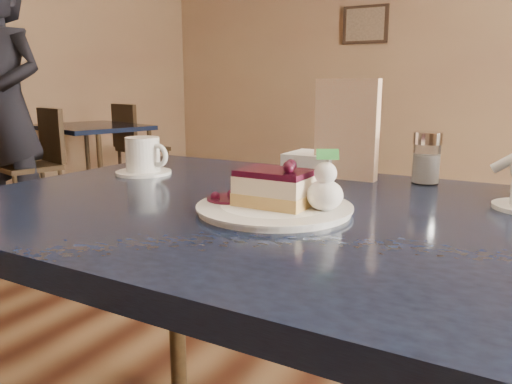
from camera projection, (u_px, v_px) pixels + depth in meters
The scene contains 11 objects.
main_table at pixel (287, 248), 0.98m from camera, with size 1.34×0.91×0.82m.
dessert_plate at pixel (274, 208), 0.91m from camera, with size 0.28×0.28×0.01m, color white.
cheesecake_slice at pixel (275, 188), 0.90m from camera, with size 0.13×0.10×0.07m.
whipped_cream at pixel (325, 195), 0.87m from camera, with size 0.06×0.06×0.06m.
berry_sauce at pixel (230, 199), 0.95m from camera, with size 0.09×0.09×0.01m, color #450C24.
coffee_set at pixel (144, 158), 1.29m from camera, with size 0.15×0.14×0.10m.
menu_card at pixel (347, 130), 1.21m from camera, with size 0.15×0.03×0.24m, color beige.
sugar_shaker at pixel (427, 157), 1.16m from camera, with size 0.07×0.07×0.12m.
napkin_stack at pixel (314, 163), 1.30m from camera, with size 0.13×0.13×0.05m, color white.
bg_table_far_left at pixel (96, 196), 4.52m from camera, with size 1.12×1.72×1.14m.
patron at pixel (5, 105), 3.68m from camera, with size 0.66×0.44×1.82m, color black.
Camera 1 is at (0.19, -0.61, 1.05)m, focal length 35.00 mm.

